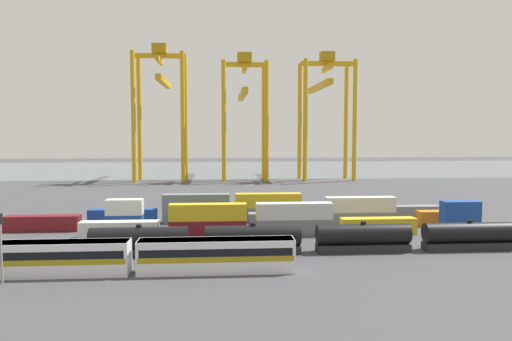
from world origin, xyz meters
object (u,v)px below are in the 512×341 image
object	(u,v)px
shipping_container_21	(339,213)
shipping_container_16	(123,216)
shipping_container_15	(435,218)
gantry_crane_east	(325,101)
freight_tank_row	(308,238)
signal_mast	(1,239)
shipping_container_9	(125,222)
shipping_container_13	(360,219)
gantry_crane_west	(161,98)
passenger_train	(134,255)
gantry_crane_central	(244,104)
shipping_container_12	(283,220)

from	to	relation	value
shipping_container_21	shipping_container_16	bearing A→B (deg)	180.00
shipping_container_15	gantry_crane_east	distance (m)	93.67
freight_tank_row	gantry_crane_east	distance (m)	113.40
signal_mast	shipping_container_21	xyz separation A→B (m)	(45.45, 34.90, -3.65)
shipping_container_21	gantry_crane_east	xyz separation A→B (m)	(15.31, 83.62, 26.57)
shipping_container_9	shipping_container_13	distance (m)	40.34
shipping_container_9	gantry_crane_west	world-z (taller)	gantry_crane_west
shipping_container_13	shipping_container_21	world-z (taller)	same
passenger_train	shipping_container_9	distance (m)	26.61
gantry_crane_central	shipping_container_12	bearing A→B (deg)	-88.43
shipping_container_12	shipping_container_15	bearing A→B (deg)	0.00
shipping_container_21	shipping_container_9	bearing A→B (deg)	-170.74
shipping_container_9	shipping_container_16	world-z (taller)	same
shipping_container_21	gantry_crane_central	distance (m)	88.79
shipping_container_21	gantry_crane_west	bearing A→B (deg)	117.28
passenger_train	shipping_container_16	distance (m)	33.01
shipping_container_12	shipping_container_13	world-z (taller)	same
gantry_crane_west	gantry_crane_east	bearing A→B (deg)	1.00
shipping_container_9	shipping_container_15	xyz separation A→B (m)	(53.79, 0.00, 0.00)
passenger_train	shipping_container_21	xyz separation A→B (m)	(31.98, 32.10, -0.84)
shipping_container_12	gantry_crane_east	bearing A→B (deg)	73.57
freight_tank_row	shipping_container_13	bearing A→B (deg)	55.00
shipping_container_15	gantry_crane_west	bearing A→B (deg)	123.29
freight_tank_row	gantry_crane_west	bearing A→B (deg)	106.99
shipping_container_21	passenger_train	bearing A→B (deg)	-134.89
signal_mast	shipping_container_13	world-z (taller)	signal_mast
shipping_container_21	signal_mast	bearing A→B (deg)	-142.47
shipping_container_12	shipping_container_15	distance (m)	26.89
freight_tank_row	gantry_crane_central	distance (m)	110.66
shipping_container_9	freight_tank_row	bearing A→B (deg)	-32.18
freight_tank_row	shipping_container_13	xyz separation A→B (m)	(12.34, 17.62, -0.66)
gantry_crane_west	freight_tank_row	bearing A→B (deg)	-73.01
freight_tank_row	gantry_crane_west	xyz separation A→B (m)	(-32.53, 106.43, 26.66)
shipping_container_16	passenger_train	bearing A→B (deg)	-76.56
shipping_container_15	gantry_crane_central	bearing A→B (deg)	108.03
shipping_container_12	gantry_crane_west	bearing A→B (deg)	109.48
shipping_container_9	shipping_container_15	world-z (taller)	same
passenger_train	shipping_container_12	bearing A→B (deg)	51.23
gantry_crane_central	shipping_container_21	bearing A→B (deg)	-80.77
gantry_crane_east	signal_mast	bearing A→B (deg)	-117.14
signal_mast	gantry_crane_central	world-z (taller)	gantry_crane_central
shipping_container_13	gantry_crane_central	xyz separation A→B (m)	(-15.91, 90.17, 25.46)
passenger_train	shipping_container_21	size ratio (longest dim) A/B	3.08
passenger_train	shipping_container_12	world-z (taller)	passenger_train
freight_tank_row	shipping_container_21	world-z (taller)	freight_tank_row
signal_mast	gantry_crane_central	xyz separation A→B (m)	(31.80, 118.87, 21.80)
gantry_crane_west	passenger_train	bearing A→B (deg)	-84.71
passenger_train	shipping_container_15	size ratio (longest dim) A/B	6.17
shipping_container_9	gantry_crane_east	size ratio (longest dim) A/B	0.14
signal_mast	gantry_crane_east	bearing A→B (deg)	62.86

